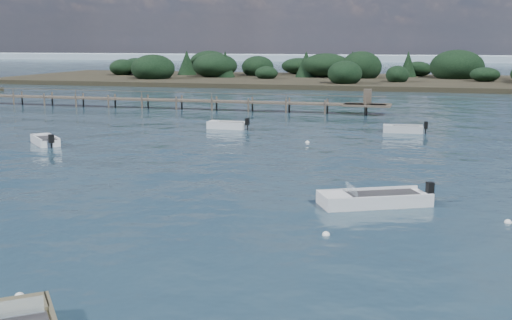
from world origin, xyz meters
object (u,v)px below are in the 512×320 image
(tender_far_white, at_px, (227,127))
(tender_far_grey_b, at_px, (403,130))
(dinghy_mid_white_a, at_px, (374,201))
(jetty, at_px, (145,100))
(tender_far_grey, at_px, (45,142))

(tender_far_white, xyz_separation_m, tender_far_grey_b, (15.32, 1.56, -0.00))
(dinghy_mid_white_a, bearing_deg, jetty, 127.49)
(dinghy_mid_white_a, distance_m, jetty, 48.75)
(tender_far_grey_b, bearing_deg, jetty, 156.45)
(tender_far_grey, height_order, dinghy_mid_white_a, dinghy_mid_white_a)
(tender_far_white, bearing_deg, tender_far_grey, -131.56)
(tender_far_white, bearing_deg, jetty, 135.10)
(tender_far_grey_b, xyz_separation_m, jetty, (-30.02, 13.08, 0.80))
(tender_far_grey, distance_m, jetty, 26.97)
(tender_far_white, distance_m, tender_far_grey, 16.06)
(tender_far_white, height_order, dinghy_mid_white_a, dinghy_mid_white_a)
(dinghy_mid_white_a, relative_size, jetty, 0.09)
(jetty, bearing_deg, tender_far_grey_b, -23.55)
(tender_far_white, relative_size, tender_far_grey, 1.08)
(tender_far_white, xyz_separation_m, tender_far_grey, (-10.65, -12.02, -0.01))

